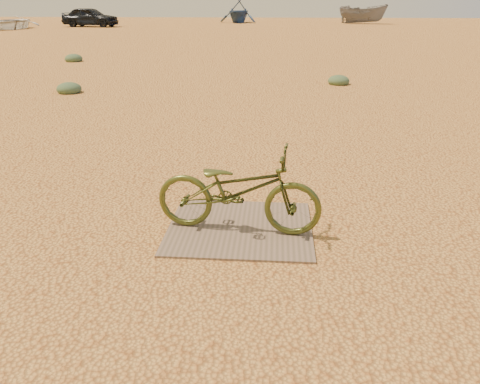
# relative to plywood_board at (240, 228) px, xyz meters

# --- Properties ---
(ground) EXTENTS (120.00, 120.00, 0.00)m
(ground) POSITION_rel_plywood_board_xyz_m (0.44, 0.11, -0.01)
(ground) COLOR gold
(ground) RESTS_ON ground
(plywood_board) EXTENTS (1.46, 1.31, 0.02)m
(plywood_board) POSITION_rel_plywood_board_xyz_m (0.00, 0.00, 0.00)
(plywood_board) COLOR #786150
(plywood_board) RESTS_ON ground
(bicycle) EXTENTS (1.69, 0.74, 0.86)m
(bicycle) POSITION_rel_plywood_board_xyz_m (-0.01, -0.06, 0.44)
(bicycle) COLOR #434D1D
(bicycle) RESTS_ON plywood_board
(car) EXTENTS (4.85, 2.41, 1.59)m
(car) POSITION_rel_plywood_board_xyz_m (-15.63, 37.01, 0.78)
(car) COLOR black
(car) RESTS_ON ground
(boat_near_left) EXTENTS (4.03, 5.34, 1.05)m
(boat_near_left) POSITION_rel_plywood_board_xyz_m (-20.87, 33.26, 0.51)
(boat_near_left) COLOR silver
(boat_near_left) RESTS_ON ground
(boat_far_left) EXTENTS (4.34, 4.80, 2.21)m
(boat_far_left) POSITION_rel_plywood_board_xyz_m (-3.63, 45.49, 1.09)
(boat_far_left) COLOR navy
(boat_far_left) RESTS_ON ground
(boat_mid_right) EXTENTS (4.82, 2.88, 1.75)m
(boat_mid_right) POSITION_rel_plywood_board_xyz_m (8.41, 44.30, 0.86)
(boat_mid_right) COLOR slate
(boat_mid_right) RESTS_ON ground
(kale_a) EXTENTS (0.61, 0.61, 0.34)m
(kale_a) POSITION_rel_plywood_board_xyz_m (-4.88, 7.22, -0.01)
(kale_a) COLOR #4D6B48
(kale_a) RESTS_ON ground
(kale_b) EXTENTS (0.59, 0.59, 0.33)m
(kale_b) POSITION_rel_plywood_board_xyz_m (2.05, 9.02, -0.01)
(kale_b) COLOR #4D6B48
(kale_b) RESTS_ON ground
(kale_c) EXTENTS (0.65, 0.65, 0.36)m
(kale_c) POSITION_rel_plywood_board_xyz_m (-7.36, 13.47, -0.01)
(kale_c) COLOR #4D6B48
(kale_c) RESTS_ON ground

